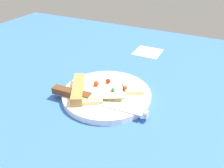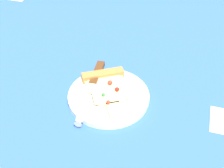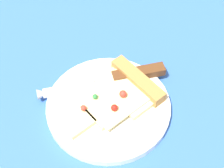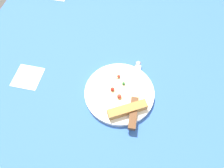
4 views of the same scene
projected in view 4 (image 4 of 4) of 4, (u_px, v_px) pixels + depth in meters
The scene contains 4 objects.
ground_plane at pixel (143, 128), 63.52cm from camera, with size 131.86×131.86×3.00cm.
plate at pixel (119, 93), 67.18cm from camera, with size 22.13×22.13×1.52cm, color white.
pizza_slice at pixel (122, 97), 64.58cm from camera, with size 18.98×15.39×2.62cm.
knife at pixel (135, 100), 64.40cm from camera, with size 24.08×3.46×2.45cm.
Camera 4 is at (-22.66, 4.89, 59.85)cm, focal length 33.74 mm.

